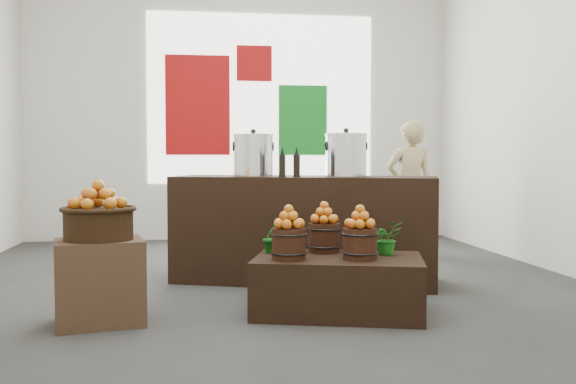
{
  "coord_description": "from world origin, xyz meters",
  "views": [
    {
      "loc": [
        -0.54,
        -5.69,
        1.15
      ],
      "look_at": [
        0.17,
        -0.4,
        0.87
      ],
      "focal_mm": 40.0,
      "sensor_mm": 36.0,
      "label": 1
    }
  ],
  "objects": [
    {
      "name": "crate",
      "position": [
        -1.25,
        -1.15,
        0.29
      ],
      "size": [
        0.68,
        0.6,
        0.59
      ],
      "primitive_type": "cube",
      "rotation": [
        0.0,
        0.0,
        0.21
      ],
      "color": "brown",
      "rests_on": "ground"
    },
    {
      "name": "apple_bucket_rear",
      "position": [
        0.39,
        -0.83,
        0.54
      ],
      "size": [
        0.24,
        0.24,
        0.23
      ],
      "primitive_type": "cylinder",
      "color": "black",
      "rests_on": "display_table"
    },
    {
      "name": "herb_garnish_left",
      "position": [
        -0.02,
        -0.8,
        0.55
      ],
      "size": [
        0.17,
        0.15,
        0.25
      ],
      "primitive_type": "imported",
      "rotation": [
        0.0,
        0.0,
        0.43
      ],
      "color": "#135B13",
      "rests_on": "display_table"
    },
    {
      "name": "shopper",
      "position": [
        1.92,
        1.7,
        0.8
      ],
      "size": [
        0.61,
        0.42,
        1.6
      ],
      "primitive_type": "imported",
      "rotation": [
        0.0,
        0.0,
        3.21
      ],
      "color": "tan",
      "rests_on": "ground"
    },
    {
      "name": "stock_pot_center",
      "position": [
        0.76,
        0.06,
        1.17
      ],
      "size": [
        0.37,
        0.37,
        0.37
      ],
      "primitive_type": "cylinder",
      "color": "silver",
      "rests_on": "counter"
    },
    {
      "name": "wicker_basket",
      "position": [
        -1.25,
        -1.15,
        0.7
      ],
      "size": [
        0.47,
        0.47,
        0.21
      ],
      "primitive_type": "cylinder",
      "color": "black",
      "rests_on": "crate"
    },
    {
      "name": "deco_red_left",
      "position": [
        -0.6,
        3.47,
        1.9
      ],
      "size": [
        0.9,
        0.04,
        1.4
      ],
      "primitive_type": "cube",
      "color": "#980B0B",
      "rests_on": "back_wall"
    },
    {
      "name": "ground",
      "position": [
        0.0,
        0.0,
        0.0
      ],
      "size": [
        7.0,
        7.0,
        0.0
      ],
      "primitive_type": "plane",
      "color": "#343431",
      "rests_on": "ground"
    },
    {
      "name": "apples_in_basket",
      "position": [
        -1.25,
        -1.15,
        0.9
      ],
      "size": [
        0.37,
        0.37,
        0.2
      ],
      "primitive_type": null,
      "color": "#8E0504",
      "rests_on": "wicker_basket"
    },
    {
      "name": "deco_green_right",
      "position": [
        0.9,
        3.47,
        1.7
      ],
      "size": [
        0.7,
        0.04,
        1.0
      ],
      "primitive_type": "cube",
      "color": "#12751E",
      "rests_on": "back_wall"
    },
    {
      "name": "back_wall",
      "position": [
        0.0,
        3.5,
        2.0
      ],
      "size": [
        6.0,
        0.04,
        4.0
      ],
      "primitive_type": "cube",
      "color": "silver",
      "rests_on": "ground"
    },
    {
      "name": "display_table",
      "position": [
        0.45,
        -1.08,
        0.21
      ],
      "size": [
        1.38,
        1.04,
        0.42
      ],
      "primitive_type": "cube",
      "rotation": [
        0.0,
        0.0,
        -0.26
      ],
      "color": "black",
      "rests_on": "ground"
    },
    {
      "name": "deco_red_upper",
      "position": [
        0.2,
        3.47,
        2.5
      ],
      "size": [
        0.5,
        0.04,
        0.5
      ],
      "primitive_type": "cube",
      "color": "#980B0B",
      "rests_on": "back_wall"
    },
    {
      "name": "counter",
      "position": [
        0.4,
        0.18,
        0.49
      ],
      "size": [
        2.52,
        1.5,
        0.98
      ],
      "primitive_type": "cube",
      "rotation": [
        0.0,
        0.0,
        -0.33
      ],
      "color": "black",
      "rests_on": "ground"
    },
    {
      "name": "apple_bucket_front_right",
      "position": [
        0.58,
        -1.22,
        0.54
      ],
      "size": [
        0.24,
        0.24,
        0.23
      ],
      "primitive_type": "cylinder",
      "color": "black",
      "rests_on": "display_table"
    },
    {
      "name": "apple_bucket_front_left",
      "position": [
        0.07,
        -1.16,
        0.54
      ],
      "size": [
        0.24,
        0.24,
        0.23
      ],
      "primitive_type": "cylinder",
      "color": "black",
      "rests_on": "display_table"
    },
    {
      "name": "herb_garnish_right",
      "position": [
        0.84,
        -1.01,
        0.55
      ],
      "size": [
        0.28,
        0.26,
        0.25
      ],
      "primitive_type": "imported",
      "rotation": [
        0.0,
        0.0,
        0.31
      ],
      "color": "#135B13",
      "rests_on": "display_table"
    },
    {
      "name": "apples_in_bucket_front_left",
      "position": [
        0.07,
        -1.16,
        0.73
      ],
      "size": [
        0.18,
        0.18,
        0.16
      ],
      "primitive_type": null,
      "color": "#8E0504",
      "rests_on": "apple_bucket_front_left"
    },
    {
      "name": "stock_pot_left",
      "position": [
        -0.06,
        0.34,
        1.17
      ],
      "size": [
        0.37,
        0.37,
        0.37
      ],
      "primitive_type": "cylinder",
      "color": "silver",
      "rests_on": "counter"
    },
    {
      "name": "oil_cruets",
      "position": [
        0.32,
        -0.05,
        1.12
      ],
      "size": [
        0.19,
        0.12,
        0.27
      ],
      "primitive_type": null,
      "rotation": [
        0.0,
        0.0,
        -0.33
      ],
      "color": "black",
      "rests_on": "counter"
    },
    {
      "name": "back_opening",
      "position": [
        0.3,
        3.48,
        2.0
      ],
      "size": [
        3.2,
        0.02,
        2.4
      ],
      "primitive_type": "cube",
      "color": "white",
      "rests_on": "back_wall"
    },
    {
      "name": "apples_in_bucket_rear",
      "position": [
        0.39,
        -0.83,
        0.73
      ],
      "size": [
        0.18,
        0.18,
        0.16
      ],
      "primitive_type": null,
      "color": "#8E0504",
      "rests_on": "apple_bucket_rear"
    },
    {
      "name": "apples_in_bucket_front_right",
      "position": [
        0.58,
        -1.22,
        0.73
      ],
      "size": [
        0.18,
        0.18,
        0.16
      ],
      "primitive_type": null,
      "color": "#8E0504",
      "rests_on": "apple_bucket_front_right"
    }
  ]
}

